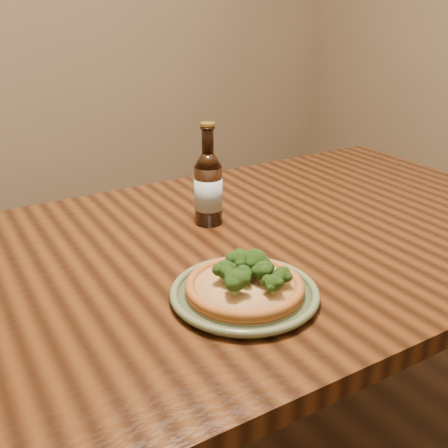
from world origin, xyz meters
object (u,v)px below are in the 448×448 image
table (238,279)px  beer_bottle (208,188)px  plate (244,293)px  pizza (246,284)px

table → beer_bottle: (-0.01, 0.12, 0.18)m
plate → beer_bottle: bearing=71.3°
plate → pizza: pizza is taller
table → beer_bottle: beer_bottle is taller
table → beer_bottle: size_ratio=6.77×
table → beer_bottle: bearing=93.0°
plate → beer_bottle: (0.11, 0.32, 0.08)m
table → pizza: bearing=-119.3°
table → plate: 0.26m
table → plate: plate is taller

